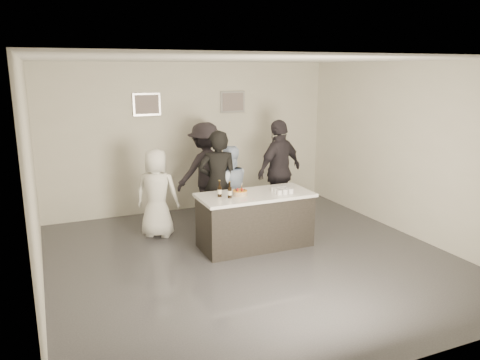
{
  "coord_description": "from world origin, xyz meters",
  "views": [
    {
      "loc": [
        -2.87,
        -6.13,
        2.88
      ],
      "look_at": [
        0.0,
        0.5,
        1.15
      ],
      "focal_mm": 35.0,
      "sensor_mm": 36.0,
      "label": 1
    }
  ],
  "objects_px": {
    "beer_bottle_a": "(220,189)",
    "person_main_black": "(218,184)",
    "person_main_blue": "(229,189)",
    "cake": "(240,193)",
    "person_guest_left": "(157,193)",
    "bar_counter": "(255,220)",
    "beer_bottle_b": "(230,190)",
    "person_guest_right": "(279,171)",
    "person_guest_back": "(206,170)"
  },
  "relations": [
    {
      "from": "person_guest_left",
      "to": "person_guest_right",
      "type": "height_order",
      "value": "person_guest_right"
    },
    {
      "from": "person_guest_left",
      "to": "person_guest_back",
      "type": "relative_size",
      "value": 0.83
    },
    {
      "from": "person_guest_back",
      "to": "cake",
      "type": "bearing_deg",
      "value": 75.58
    },
    {
      "from": "beer_bottle_a",
      "to": "person_guest_left",
      "type": "xyz_separation_m",
      "value": [
        -0.76,
        1.07,
        -0.25
      ]
    },
    {
      "from": "beer_bottle_b",
      "to": "person_guest_back",
      "type": "bearing_deg",
      "value": 81.8
    },
    {
      "from": "beer_bottle_a",
      "to": "person_main_black",
      "type": "distance_m",
      "value": 0.7
    },
    {
      "from": "beer_bottle_b",
      "to": "person_main_blue",
      "type": "xyz_separation_m",
      "value": [
        0.36,
        0.93,
        -0.25
      ]
    },
    {
      "from": "bar_counter",
      "to": "person_main_blue",
      "type": "bearing_deg",
      "value": 97.82
    },
    {
      "from": "person_main_blue",
      "to": "beer_bottle_b",
      "type": "bearing_deg",
      "value": 72.96
    },
    {
      "from": "person_main_black",
      "to": "person_guest_left",
      "type": "bearing_deg",
      "value": -6.34
    },
    {
      "from": "person_main_blue",
      "to": "person_guest_left",
      "type": "bearing_deg",
      "value": -7.96
    },
    {
      "from": "person_guest_back",
      "to": "person_main_blue",
      "type": "bearing_deg",
      "value": 82.46
    },
    {
      "from": "cake",
      "to": "person_main_blue",
      "type": "distance_m",
      "value": 0.87
    },
    {
      "from": "cake",
      "to": "beer_bottle_a",
      "type": "height_order",
      "value": "beer_bottle_a"
    },
    {
      "from": "person_main_black",
      "to": "person_guest_back",
      "type": "distance_m",
      "value": 1.15
    },
    {
      "from": "cake",
      "to": "person_guest_left",
      "type": "xyz_separation_m",
      "value": [
        -1.08,
        1.11,
        -0.16
      ]
    },
    {
      "from": "cake",
      "to": "person_main_black",
      "type": "relative_size",
      "value": 0.13
    },
    {
      "from": "bar_counter",
      "to": "cake",
      "type": "relative_size",
      "value": 7.87
    },
    {
      "from": "person_guest_left",
      "to": "bar_counter",
      "type": "bearing_deg",
      "value": 171.48
    },
    {
      "from": "person_main_black",
      "to": "person_guest_left",
      "type": "relative_size",
      "value": 1.21
    },
    {
      "from": "beer_bottle_a",
      "to": "person_main_black",
      "type": "bearing_deg",
      "value": 71.44
    },
    {
      "from": "bar_counter",
      "to": "beer_bottle_a",
      "type": "relative_size",
      "value": 7.15
    },
    {
      "from": "bar_counter",
      "to": "person_guest_right",
      "type": "distance_m",
      "value": 1.58
    },
    {
      "from": "bar_counter",
      "to": "beer_bottle_a",
      "type": "bearing_deg",
      "value": 174.91
    },
    {
      "from": "cake",
      "to": "bar_counter",
      "type": "bearing_deg",
      "value": -1.39
    },
    {
      "from": "person_main_blue",
      "to": "person_guest_right",
      "type": "bearing_deg",
      "value": -164.31
    },
    {
      "from": "beer_bottle_a",
      "to": "beer_bottle_b",
      "type": "height_order",
      "value": "same"
    },
    {
      "from": "beer_bottle_a",
      "to": "cake",
      "type": "bearing_deg",
      "value": -8.1
    },
    {
      "from": "beer_bottle_b",
      "to": "person_main_black",
      "type": "distance_m",
      "value": 0.81
    },
    {
      "from": "beer_bottle_a",
      "to": "person_guest_back",
      "type": "bearing_deg",
      "value": 77.54
    },
    {
      "from": "person_main_black",
      "to": "person_guest_back",
      "type": "bearing_deg",
      "value": -82.7
    },
    {
      "from": "person_main_black",
      "to": "person_guest_back",
      "type": "xyz_separation_m",
      "value": [
        0.18,
        1.14,
        -0.0
      ]
    },
    {
      "from": "beer_bottle_a",
      "to": "person_main_blue",
      "type": "height_order",
      "value": "person_main_blue"
    },
    {
      "from": "person_guest_back",
      "to": "beer_bottle_b",
      "type": "bearing_deg",
      "value": 69.51
    },
    {
      "from": "person_main_black",
      "to": "person_guest_left",
      "type": "xyz_separation_m",
      "value": [
        -0.98,
        0.4,
        -0.16
      ]
    },
    {
      "from": "bar_counter",
      "to": "cake",
      "type": "xyz_separation_m",
      "value": [
        -0.27,
        0.01,
        0.49
      ]
    },
    {
      "from": "beer_bottle_b",
      "to": "cake",
      "type": "bearing_deg",
      "value": 22.11
    },
    {
      "from": "cake",
      "to": "person_main_blue",
      "type": "relative_size",
      "value": 0.15
    },
    {
      "from": "beer_bottle_b",
      "to": "person_guest_back",
      "type": "height_order",
      "value": "person_guest_back"
    },
    {
      "from": "person_guest_right",
      "to": "person_guest_back",
      "type": "bearing_deg",
      "value": -54.35
    },
    {
      "from": "bar_counter",
      "to": "beer_bottle_a",
      "type": "distance_m",
      "value": 0.83
    },
    {
      "from": "bar_counter",
      "to": "beer_bottle_b",
      "type": "relative_size",
      "value": 7.15
    },
    {
      "from": "person_guest_right",
      "to": "person_guest_left",
      "type": "bearing_deg",
      "value": -22.95
    },
    {
      "from": "person_main_blue",
      "to": "person_guest_right",
      "type": "height_order",
      "value": "person_guest_right"
    },
    {
      "from": "person_main_black",
      "to": "person_main_blue",
      "type": "xyz_separation_m",
      "value": [
        0.26,
        0.14,
        -0.15
      ]
    },
    {
      "from": "beer_bottle_a",
      "to": "person_guest_right",
      "type": "height_order",
      "value": "person_guest_right"
    },
    {
      "from": "person_main_blue",
      "to": "bar_counter",
      "type": "bearing_deg",
      "value": 102.01
    },
    {
      "from": "beer_bottle_a",
      "to": "person_main_black",
      "type": "height_order",
      "value": "person_main_black"
    },
    {
      "from": "person_main_black",
      "to": "person_guest_left",
      "type": "height_order",
      "value": "person_main_black"
    },
    {
      "from": "bar_counter",
      "to": "beer_bottle_b",
      "type": "distance_m",
      "value": 0.76
    }
  ]
}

